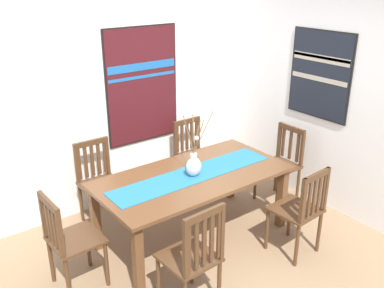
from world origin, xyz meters
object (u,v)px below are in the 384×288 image
object	(u,v)px
painting_on_side_wall	(320,75)
chair_4	(193,153)
dining_table	(193,183)
chair_2	(281,163)
chair_5	(99,180)
centerpiece_vase	(194,165)
painting_on_back_wall	(142,85)
chair_3	(301,209)
chair_1	(69,239)
chair_0	(194,256)

from	to	relation	value
painting_on_side_wall	chair_4	bearing A→B (deg)	134.02
chair_4	dining_table	bearing A→B (deg)	-127.31
chair_2	painting_on_side_wall	xyz separation A→B (m)	(0.32, -0.18, 1.06)
chair_5	centerpiece_vase	bearing A→B (deg)	-55.49
centerpiece_vase	painting_on_back_wall	world-z (taller)	painting_on_back_wall
dining_table	chair_3	bearing A→B (deg)	-52.36
chair_1	painting_on_side_wall	xyz separation A→B (m)	(2.96, -0.20, 1.05)
dining_table	painting_on_back_wall	world-z (taller)	painting_on_back_wall
dining_table	chair_3	distance (m)	1.08
painting_on_back_wall	painting_on_side_wall	world-z (taller)	painting_on_back_wall
chair_4	chair_5	xyz separation A→B (m)	(-1.28, 0.02, 0.00)
chair_5	painting_on_side_wall	bearing A→B (deg)	-24.79
chair_1	chair_2	distance (m)	2.64
dining_table	chair_3	world-z (taller)	chair_3
dining_table	chair_2	world-z (taller)	chair_2
chair_0	painting_on_side_wall	world-z (taller)	painting_on_side_wall
centerpiece_vase	chair_4	bearing A→B (deg)	53.12
chair_0	chair_5	world-z (taller)	chair_0
chair_3	chair_4	size ratio (longest dim) A/B	1.02
centerpiece_vase	chair_5	xyz separation A→B (m)	(-0.62, 0.90, -0.35)
dining_table	chair_5	bearing A→B (deg)	125.71
painting_on_back_wall	dining_table	bearing A→B (deg)	-97.02
centerpiece_vase	chair_1	distance (m)	1.35
chair_3	chair_0	bearing A→B (deg)	179.13
dining_table	centerpiece_vase	size ratio (longest dim) A/B	2.87
chair_3	painting_on_side_wall	bearing A→B (deg)	34.27
centerpiece_vase	chair_5	size ratio (longest dim) A/B	0.73
centerpiece_vase	painting_on_side_wall	size ratio (longest dim) A/B	0.69
centerpiece_vase	dining_table	bearing A→B (deg)	70.04
dining_table	painting_on_side_wall	world-z (taller)	painting_on_side_wall
chair_1	chair_4	world-z (taller)	chair_1
chair_3	painting_on_side_wall	xyz separation A→B (m)	(0.99, 0.68, 1.05)
dining_table	painting_on_side_wall	bearing A→B (deg)	-6.12
centerpiece_vase	chair_1	xyz separation A→B (m)	(-1.30, 0.05, -0.35)
chair_0	chair_2	bearing A→B (deg)	23.09
chair_4	painting_on_side_wall	bearing A→B (deg)	-45.98
chair_0	chair_4	size ratio (longest dim) A/B	1.08
chair_0	chair_1	world-z (taller)	chair_0
painting_on_back_wall	painting_on_side_wall	distance (m)	2.03
dining_table	chair_1	size ratio (longest dim) A/B	2.11
centerpiece_vase	chair_3	xyz separation A→B (m)	(0.67, -0.83, -0.35)
chair_4	centerpiece_vase	bearing A→B (deg)	-126.88
dining_table	chair_5	distance (m)	1.09
dining_table	chair_4	xyz separation A→B (m)	(0.65, 0.85, -0.14)
centerpiece_vase	chair_5	world-z (taller)	centerpiece_vase
chair_0	painting_on_back_wall	xyz separation A→B (m)	(0.77, 2.01, 0.86)
chair_4	painting_on_side_wall	xyz separation A→B (m)	(1.00, -1.03, 1.06)
chair_1	painting_on_side_wall	distance (m)	3.15
dining_table	centerpiece_vase	distance (m)	0.22
chair_2	chair_4	world-z (taller)	chair_2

